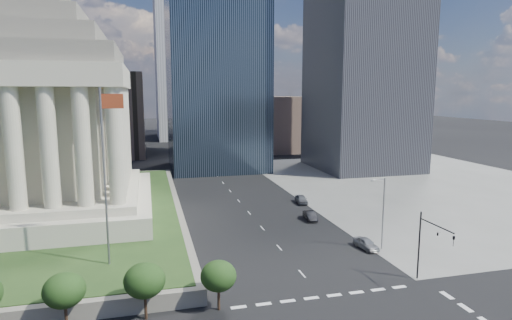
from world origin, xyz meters
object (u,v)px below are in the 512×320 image
object	(u,v)px
parked_sedan_far	(301,199)
flagpole	(106,168)
parked_sedan_near	(366,243)
war_memorial	(33,92)
street_lamp_north	(382,209)
parked_sedan_mid	(310,216)
traffic_signal_ne	(430,240)

from	to	relation	value
parked_sedan_far	flagpole	bearing A→B (deg)	-134.21
parked_sedan_near	parked_sedan_far	world-z (taller)	parked_sedan_far
war_memorial	street_lamp_north	xyz separation A→B (m)	(47.33, -23.00, -15.74)
street_lamp_north	parked_sedan_mid	xyz separation A→B (m)	(-4.33, 15.26, -4.93)
war_memorial	parked_sedan_near	world-z (taller)	war_memorial
parked_sedan_mid	flagpole	bearing A→B (deg)	-146.44
traffic_signal_ne	flagpole	bearing A→B (deg)	163.29
street_lamp_north	parked_sedan_mid	distance (m)	16.61
flagpole	street_lamp_north	world-z (taller)	flagpole
flagpole	parked_sedan_far	xyz separation A→B (m)	(33.33, 27.18, -12.32)
parked_sedan_near	parked_sedan_far	bearing A→B (deg)	83.40
war_memorial	flagpole	distance (m)	28.16
street_lamp_north	parked_sedan_near	world-z (taller)	street_lamp_north
traffic_signal_ne	parked_sedan_mid	xyz separation A→B (m)	(-3.50, 26.56, -4.52)
war_memorial	parked_sedan_far	size ratio (longest dim) A/B	8.40
street_lamp_north	parked_sedan_near	distance (m)	5.28
traffic_signal_ne	street_lamp_north	world-z (taller)	street_lamp_north
war_memorial	flagpole	xyz separation A→B (m)	(12.17, -24.00, -8.29)
flagpole	parked_sedan_far	distance (m)	44.74
war_memorial	street_lamp_north	distance (m)	54.92
street_lamp_north	flagpole	bearing A→B (deg)	-178.37
war_memorial	flagpole	size ratio (longest dim) A/B	1.95
flagpole	traffic_signal_ne	distance (m)	36.69
war_memorial	flagpole	world-z (taller)	war_memorial
street_lamp_north	parked_sedan_mid	size ratio (longest dim) A/B	2.27
traffic_signal_ne	parked_sedan_far	bearing A→B (deg)	91.53
war_memorial	traffic_signal_ne	distance (m)	60.00
traffic_signal_ne	street_lamp_north	xyz separation A→B (m)	(0.83, 11.30, 0.41)
flagpole	street_lamp_north	size ratio (longest dim) A/B	2.00
war_memorial	traffic_signal_ne	bearing A→B (deg)	-36.42
flagpole	street_lamp_north	xyz separation A→B (m)	(35.16, 1.00, -7.45)
street_lamp_north	parked_sedan_far	size ratio (longest dim) A/B	2.16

